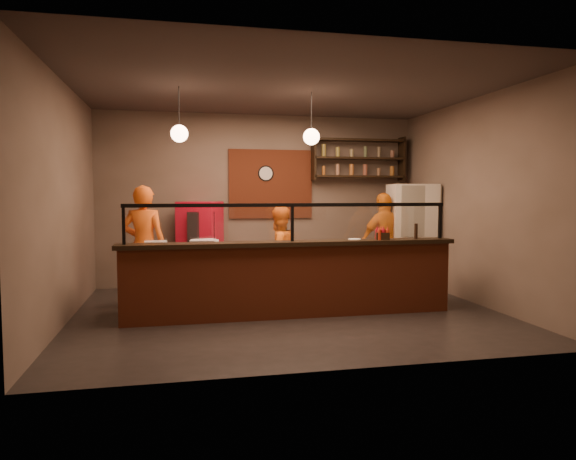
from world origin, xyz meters
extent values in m
plane|color=black|center=(0.00, 0.00, 0.00)|extent=(6.00, 6.00, 0.00)
plane|color=#3D332F|center=(0.00, 0.00, 3.20)|extent=(6.00, 6.00, 0.00)
plane|color=#6D5C50|center=(0.00, 2.50, 1.60)|extent=(6.00, 0.00, 6.00)
plane|color=#6D5C50|center=(-3.00, 0.00, 1.60)|extent=(0.00, 5.00, 5.00)
plane|color=#6D5C50|center=(3.00, 0.00, 1.60)|extent=(0.00, 5.00, 5.00)
plane|color=#6D5C50|center=(0.00, -2.50, 1.60)|extent=(6.00, 0.00, 6.00)
cube|color=brown|center=(0.20, 2.47, 1.90)|extent=(1.60, 0.04, 1.30)
cube|color=brown|center=(0.00, -0.30, 0.50)|extent=(4.60, 0.25, 1.00)
cube|color=black|center=(0.00, -0.30, 1.03)|extent=(4.70, 0.37, 0.06)
cube|color=gray|center=(0.00, 0.20, 0.42)|extent=(4.60, 0.75, 0.85)
cube|color=white|center=(0.00, 0.20, 0.88)|extent=(4.60, 0.75, 0.05)
cube|color=white|center=(0.00, -0.30, 1.31)|extent=(4.40, 0.02, 0.50)
cube|color=black|center=(0.00, -0.30, 1.56)|extent=(4.50, 0.05, 0.05)
cube|color=black|center=(-2.22, -0.30, 1.31)|extent=(0.04, 0.04, 0.50)
cube|color=black|center=(0.00, -0.30, 1.31)|extent=(0.04, 0.04, 0.50)
cube|color=black|center=(2.22, -0.30, 1.31)|extent=(0.04, 0.04, 0.50)
cube|color=black|center=(1.90, 2.32, 2.05)|extent=(1.80, 0.28, 0.04)
cube|color=black|center=(1.90, 2.32, 2.40)|extent=(1.80, 0.28, 0.04)
cube|color=black|center=(1.90, 2.32, 2.75)|extent=(1.80, 0.28, 0.04)
cube|color=black|center=(1.00, 2.32, 2.40)|extent=(0.04, 0.28, 0.85)
cube|color=black|center=(2.80, 2.32, 2.40)|extent=(0.04, 0.28, 0.85)
cylinder|color=black|center=(0.10, 2.46, 2.10)|extent=(0.30, 0.04, 0.30)
cylinder|color=black|center=(-1.50, 0.20, 2.90)|extent=(0.01, 0.01, 0.60)
sphere|color=#FFBD8C|center=(-1.50, 0.20, 2.55)|extent=(0.24, 0.24, 0.24)
cylinder|color=black|center=(0.40, 0.20, 2.90)|extent=(0.01, 0.01, 0.60)
sphere|color=#FFBD8C|center=(0.40, 0.20, 2.55)|extent=(0.24, 0.24, 0.24)
imported|color=#E75B15|center=(-2.05, 0.91, 0.92)|extent=(0.76, 0.59, 1.84)
imported|color=#D66014|center=(0.04, 0.90, 0.76)|extent=(0.90, 0.81, 1.51)
imported|color=orange|center=(2.05, 1.34, 0.87)|extent=(1.09, 0.67, 1.73)
cube|color=beige|center=(2.60, 1.42, 0.94)|extent=(0.89, 0.85, 1.89)
cube|color=red|center=(-1.15, 2.15, 0.79)|extent=(0.87, 0.84, 1.58)
cylinder|color=beige|center=(0.54, 0.28, 0.91)|extent=(0.55, 0.55, 0.01)
cube|color=white|center=(-1.16, 0.25, 0.98)|extent=(0.39, 0.35, 0.16)
cube|color=silver|center=(-1.85, 0.19, 0.98)|extent=(0.32, 0.26, 0.15)
cube|color=white|center=(-1.20, 0.06, 0.98)|extent=(0.37, 0.31, 0.17)
cylinder|color=yellow|center=(-0.85, 0.22, 0.93)|extent=(0.34, 0.08, 0.06)
cube|color=black|center=(1.32, -0.31, 1.11)|extent=(0.21, 0.18, 0.10)
cylinder|color=black|center=(1.84, -0.31, 1.17)|extent=(0.06, 0.06, 0.22)
cylinder|color=white|center=(0.92, -0.24, 1.07)|extent=(0.20, 0.20, 0.01)
camera|label=1|loc=(-1.53, -7.17, 1.71)|focal=32.00mm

